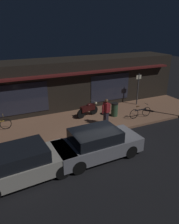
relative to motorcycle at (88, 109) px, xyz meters
The scene contains 10 objects.
ground_plane 3.71m from the motorcycle, 101.27° to the right, with size 60.00×60.00×0.00m, color black.
sidewalk_slab 1.08m from the motorcycle, 140.82° to the right, with size 18.00×4.00×0.15m, color #8C6047.
storefront_building 3.12m from the motorcycle, 104.27° to the left, with size 18.00×3.30×3.60m.
motorcycle is the anchor object (origin of this frame).
bicycle_extra 3.47m from the motorcycle, 28.88° to the right, with size 1.66×0.42×0.91m.
person_bystander 1.79m from the motorcycle, 75.67° to the right, with size 0.62×0.41×1.67m.
sign_post 4.51m from the motorcycle, ahead, with size 0.44×0.09×2.40m.
trash_bin 1.78m from the motorcycle, 23.96° to the right, with size 0.48×0.48×0.93m.
parked_car_near 6.73m from the motorcycle, 137.82° to the right, with size 4.22×2.05×1.42m.
parked_car_far 4.64m from the motorcycle, 109.38° to the right, with size 4.15×1.89×1.42m.
Camera 1 is at (-4.89, -8.67, 5.88)m, focal length 34.63 mm.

